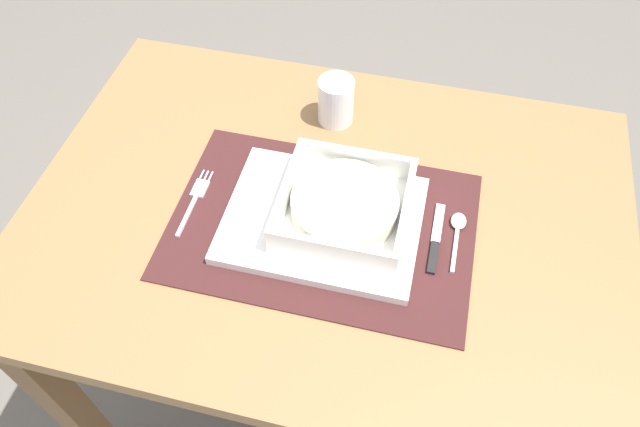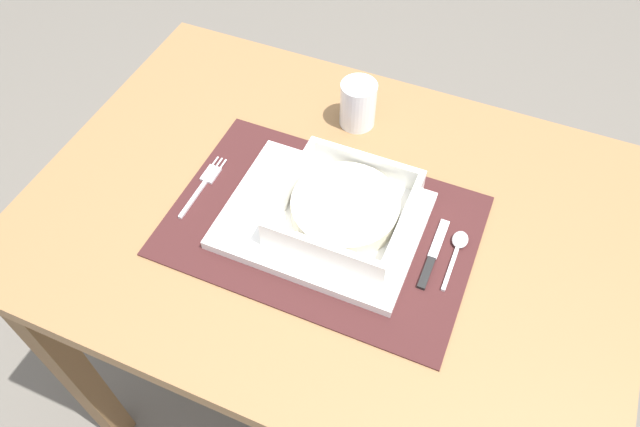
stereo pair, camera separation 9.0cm
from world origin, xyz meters
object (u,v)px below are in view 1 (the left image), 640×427
Objects in this scene: fork at (196,197)px; spoon at (458,227)px; dining_table at (326,251)px; porridge_bowl at (344,207)px; butter_knife at (435,242)px; drinking_glass at (336,103)px.

spoon is (0.41, 0.04, 0.00)m from fork.
dining_table is 6.98× the size of fork.
porridge_bowl is (0.03, -0.02, 0.16)m from dining_table.
fork is 0.38m from butter_knife.
porridge_bowl is 1.74× the size of spoon.
dining_table is 0.24m from fork.
spoon is at bearing 5.97° from fork.
porridge_bowl reaches higher than dining_table.
spoon reaches higher than dining_table.
fork is 1.25× the size of spoon.
drinking_glass reaches higher than dining_table.
spoon is 0.84× the size of butter_knife.
fork is 1.61× the size of drinking_glass.
drinking_glass reaches higher than fork.
porridge_bowl is at bearing 172.49° from butter_knife.
butter_knife is at bearing -48.23° from drinking_glass.
dining_table is 11.23× the size of drinking_glass.
porridge_bowl reaches higher than spoon.
porridge_bowl is 0.18m from spoon.
fork is 1.04× the size of butter_knife.
dining_table is 0.16m from porridge_bowl.
fork is at bearing 176.06° from butter_knife.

